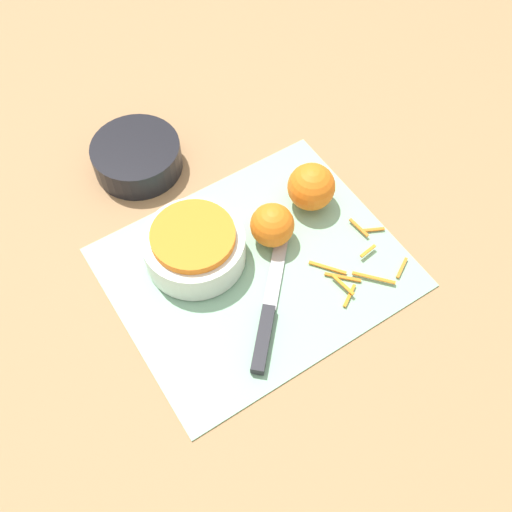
% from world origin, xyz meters
% --- Properties ---
extents(ground_plane, '(4.00, 4.00, 0.00)m').
position_xyz_m(ground_plane, '(0.00, 0.00, 0.00)').
color(ground_plane, '#9E754C').
extents(cutting_board, '(0.45, 0.37, 0.01)m').
position_xyz_m(cutting_board, '(0.00, 0.00, 0.00)').
color(cutting_board, '#84B793').
rests_on(cutting_board, ground_plane).
extents(bowl_speckled, '(0.16, 0.16, 0.07)m').
position_xyz_m(bowl_speckled, '(-0.07, 0.07, 0.04)').
color(bowl_speckled, silver).
rests_on(bowl_speckled, cutting_board).
extents(bowl_dark, '(0.16, 0.16, 0.05)m').
position_xyz_m(bowl_dark, '(-0.06, 0.30, 0.03)').
color(bowl_dark, black).
rests_on(bowl_dark, ground_plane).
extents(knife, '(0.20, 0.21, 0.02)m').
position_xyz_m(knife, '(-0.04, -0.09, 0.01)').
color(knife, '#232328').
rests_on(knife, cutting_board).
extents(orange_left, '(0.08, 0.08, 0.08)m').
position_xyz_m(orange_left, '(0.15, 0.06, 0.05)').
color(orange_left, orange).
rests_on(orange_left, cutting_board).
extents(orange_right, '(0.07, 0.07, 0.07)m').
position_xyz_m(orange_right, '(0.05, 0.03, 0.04)').
color(orange_right, orange).
rests_on(orange_right, cutting_board).
extents(peel_pile, '(0.15, 0.14, 0.01)m').
position_xyz_m(peel_pile, '(0.14, -0.09, 0.01)').
color(peel_pile, orange).
rests_on(peel_pile, cutting_board).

